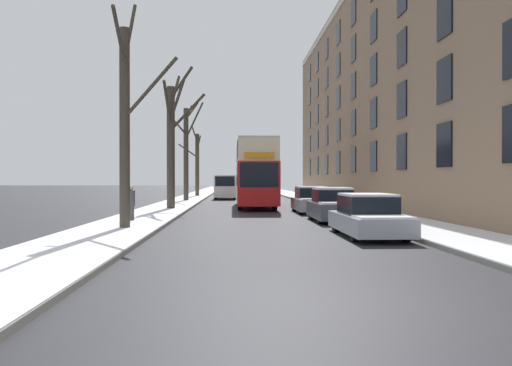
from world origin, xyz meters
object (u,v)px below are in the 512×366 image
parked_car_2 (312,201)px  oncoming_van (225,186)px  bare_tree_left_2 (187,150)px  double_decker_bus (255,171)px  bare_tree_left_0 (126,119)px  bare_tree_left_3 (197,163)px  pedestrian_left_sidewalk (131,203)px  bare_tree_left_1 (172,139)px  parked_car_1 (333,206)px  parked_car_0 (368,217)px

parked_car_2 → oncoming_van: bearing=104.1°
bare_tree_left_2 → double_decker_bus: (5.39, -8.19, -1.85)m
parked_car_2 → bare_tree_left_0: bearing=-130.0°
bare_tree_left_3 → double_decker_bus: bare_tree_left_3 is taller
parked_car_2 → bare_tree_left_3: bearing=107.9°
pedestrian_left_sidewalk → bare_tree_left_3: bearing=124.4°
bare_tree_left_1 → parked_car_1: bare_tree_left_1 is taller
pedestrian_left_sidewalk → parked_car_2: bearing=72.5°
bare_tree_left_1 → oncoming_van: size_ratio=1.46×
bare_tree_left_1 → pedestrian_left_sidewalk: 9.51m
bare_tree_left_0 → parked_car_1: bare_tree_left_0 is taller
bare_tree_left_0 → parked_car_1: bearing=25.2°
double_decker_bus → oncoming_van: size_ratio=1.90×
bare_tree_left_2 → oncoming_van: bearing=64.6°
bare_tree_left_0 → oncoming_van: size_ratio=1.48×
bare_tree_left_3 → pedestrian_left_sidewalk: bearing=-90.7°
double_decker_bus → pedestrian_left_sidewalk: double_decker_bus is taller
bare_tree_left_2 → double_decker_bus: 9.97m
parked_car_2 → pedestrian_left_sidewalk: bearing=-142.5°
bare_tree_left_0 → bare_tree_left_2: bearing=90.1°
bare_tree_left_1 → parked_car_0: (8.09, -13.95, -3.65)m
oncoming_van → pedestrian_left_sidewalk: oncoming_van is taller
parked_car_2 → pedestrian_left_sidewalk: pedestrian_left_sidewalk is taller
parked_car_1 → oncoming_van: (-5.20, 26.59, 0.54)m
pedestrian_left_sidewalk → oncoming_van: bearing=117.7°
oncoming_van → bare_tree_left_3: bearing=121.2°
parked_car_2 → bare_tree_left_1: bearing=165.2°
bare_tree_left_3 → parked_car_2: (8.35, -25.86, -2.99)m
parked_car_0 → double_decker_bus: bearing=99.5°
oncoming_van → pedestrian_left_sidewalk: 27.58m
bare_tree_left_1 → pedestrian_left_sidewalk: size_ratio=5.19×
bare_tree_left_0 → oncoming_van: 30.78m
double_decker_bus → pedestrian_left_sidewalk: 13.93m
bare_tree_left_2 → oncoming_van: (3.14, 6.61, -3.10)m
bare_tree_left_1 → parked_car_2: size_ratio=1.87×
bare_tree_left_2 → double_decker_bus: size_ratio=0.79×
bare_tree_left_0 → parked_car_2: bearing=50.0°
double_decker_bus → oncoming_van: double_decker_bus is taller
parked_car_0 → oncoming_van: oncoming_van is taller
parked_car_1 → pedestrian_left_sidewalk: pedestrian_left_sidewalk is taller
bare_tree_left_1 → pedestrian_left_sidewalk: bare_tree_left_1 is taller
bare_tree_left_3 → bare_tree_left_0: bearing=-89.9°
parked_car_2 → double_decker_bus: bearing=116.7°
bare_tree_left_0 → parked_car_0: size_ratio=1.92×
bare_tree_left_2 → parked_car_0: 27.41m
oncoming_van → parked_car_1: bearing=-78.9°
bare_tree_left_3 → parked_car_1: bare_tree_left_3 is taller
parked_car_0 → parked_car_2: size_ratio=0.99×
bare_tree_left_2 → oncoming_van: size_ratio=1.50×
double_decker_bus → oncoming_van: 15.02m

